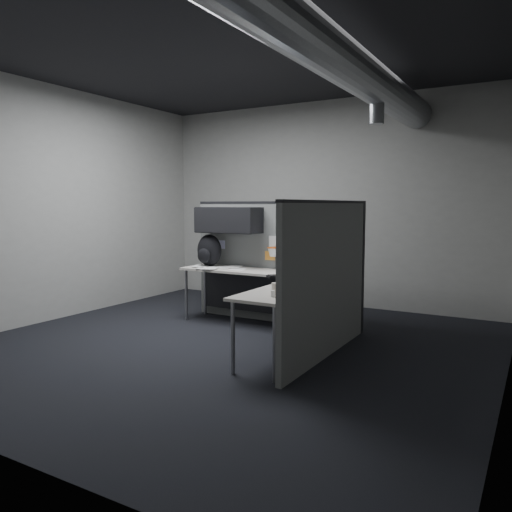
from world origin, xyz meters
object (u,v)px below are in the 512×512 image
Objects in this scene: phone at (293,286)px; keyboard at (284,276)px; backpack at (209,251)px; monitor at (324,254)px; desk at (269,284)px.

keyboard is at bearing 136.18° from phone.
phone is at bearing -17.54° from backpack.
keyboard is 1.73× the size of phone.
phone is at bearing -76.87° from monitor.
desk is 1.22m from backpack.
monitor is at bearing 10.02° from backpack.
phone is (0.71, -0.81, 0.15)m from desk.
monitor is at bearing 38.08° from keyboard.
desk is at bearing 144.68° from phone.
monitor is at bearing 107.68° from phone.
backpack reaches higher than desk.
backpack reaches higher than phone.
desk is 10.31× the size of phone.
keyboard reaches higher than desk.
keyboard is (0.25, -0.10, 0.13)m from desk.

